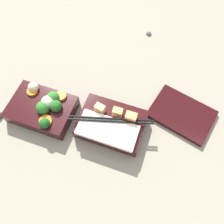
{
  "coord_description": "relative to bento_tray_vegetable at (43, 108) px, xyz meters",
  "views": [
    {
      "loc": [
        0.17,
        -0.23,
        0.57
      ],
      "look_at": [
        0.08,
        0.03,
        0.04
      ],
      "focal_mm": 35.0,
      "sensor_mm": 36.0,
      "label": 1
    }
  ],
  "objects": [
    {
      "name": "bento_lid",
      "position": [
        0.37,
        0.12,
        -0.02
      ],
      "size": [
        0.2,
        0.16,
        0.01
      ],
      "primitive_type": "cube",
      "rotation": [
        0.0,
        0.0,
        -0.25
      ],
      "color": "black",
      "rests_on": "ground_plane"
    },
    {
      "name": "pebble_1",
      "position": [
        0.2,
        0.4,
        -0.02
      ],
      "size": [
        0.02,
        0.02,
        0.02
      ],
      "primitive_type": "sphere",
      "color": "#595651",
      "rests_on": "ground_plane"
    },
    {
      "name": "bento_tray_rice",
      "position": [
        0.2,
        0.01,
        -0.0
      ],
      "size": [
        0.22,
        0.12,
        0.07
      ],
      "color": "black",
      "rests_on": "ground_plane"
    },
    {
      "name": "ground_plane",
      "position": [
        0.1,
        0.02,
        -0.03
      ],
      "size": [
        3.0,
        3.0,
        0.0
      ],
      "primitive_type": "plane",
      "color": "gray"
    },
    {
      "name": "bento_tray_vegetable",
      "position": [
        0.0,
        0.0,
        0.0
      ],
      "size": [
        0.18,
        0.12,
        0.07
      ],
      "color": "black",
      "rests_on": "ground_plane"
    }
  ]
}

